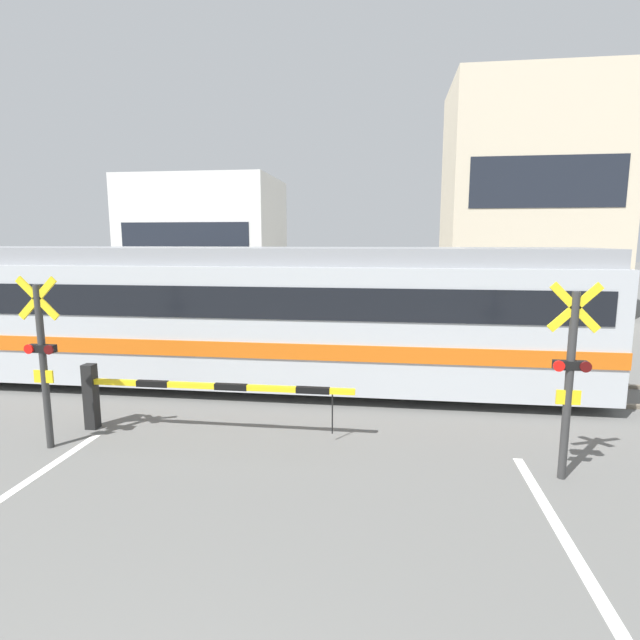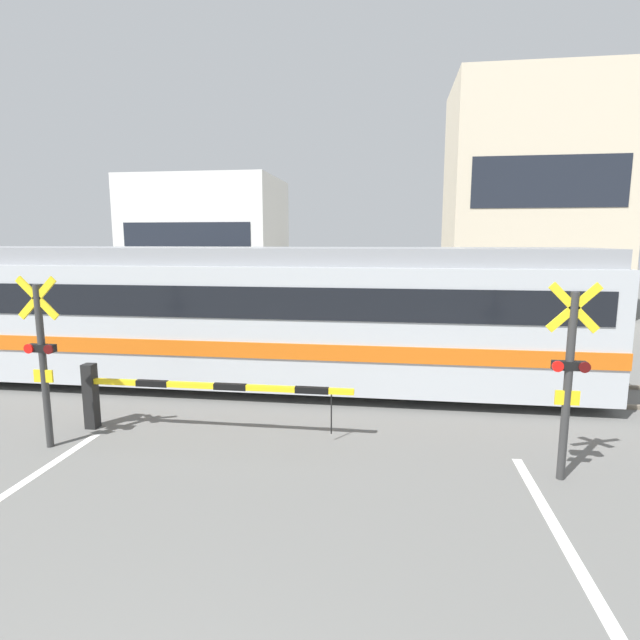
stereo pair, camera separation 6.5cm
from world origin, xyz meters
name	(u,v)px [view 2 (the right image)]	position (x,y,z in m)	size (l,w,h in m)	color
rail_track_near	(318,393)	(0.00, 9.54, 0.04)	(50.00, 0.10, 0.08)	#6B6051
rail_track_far	(327,376)	(0.00, 10.97, 0.04)	(50.00, 0.10, 0.08)	#6B6051
commuter_train	(221,311)	(-2.38, 10.26, 1.68)	(16.46, 3.01, 3.14)	#B7BCC1
crossing_barrier_near	(161,391)	(-2.39, 7.11, 0.73)	(4.75, 0.20, 1.16)	black
crossing_barrier_far	(423,336)	(2.39, 12.86, 0.73)	(4.75, 0.20, 1.16)	black
crossing_signal_left	(42,355)	(-3.91, 6.25, 1.51)	(0.68, 0.15, 2.76)	#333333
crossing_signal_right	(569,374)	(3.91, 6.25, 1.51)	(0.68, 0.15, 2.76)	#333333
pedestrian	(292,318)	(-1.57, 14.58, 0.88)	(0.38, 0.22, 1.54)	brown
building_left_of_street	(209,243)	(-7.57, 23.47, 3.14)	(7.03, 5.53, 6.28)	white
building_right_of_street	(530,200)	(7.62, 23.47, 5.08)	(7.13, 5.53, 10.16)	beige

